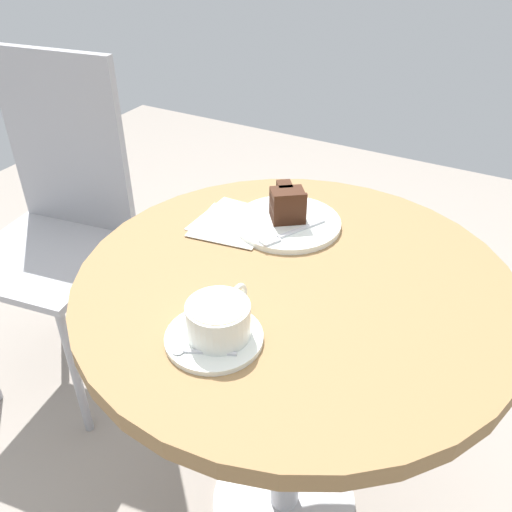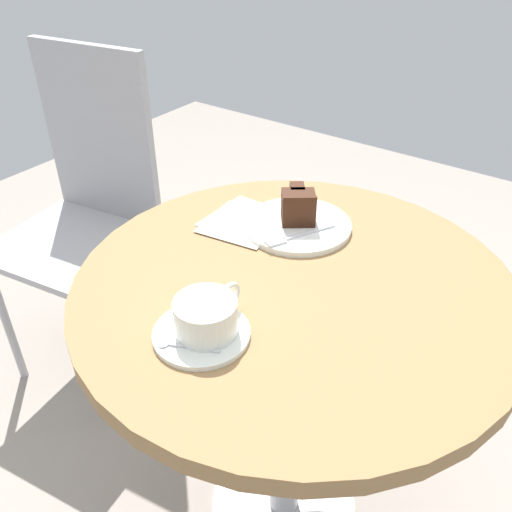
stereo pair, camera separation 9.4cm
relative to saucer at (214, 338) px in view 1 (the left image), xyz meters
The scene contains 10 objects.
ground_plane 0.75m from the saucer, 11.22° to the right, with size 4.40×4.40×0.01m, color gray.
cafe_table 0.24m from the saucer, 11.22° to the right, with size 0.78×0.78×0.71m.
saucer is the anchor object (origin of this frame).
coffee_cup 0.04m from the saucer, 27.23° to the right, with size 0.13×0.10×0.06m.
teaspoon 0.04m from the saucer, behind, with size 0.05×0.09×0.00m.
cake_plate 0.36m from the saucer, ahead, with size 0.22×0.22×0.01m.
cake_slice 0.37m from the saucer, ahead, with size 0.10×0.09×0.07m.
fork 0.31m from the saucer, ahead, with size 0.14×0.08×0.00m.
napkin 0.34m from the saucer, 25.49° to the left, with size 0.18×0.16×0.00m.
cafe_chair 0.84m from the saucer, 63.77° to the left, with size 0.43×0.43×0.95m.
Camera 1 is at (-0.71, -0.31, 1.28)m, focal length 38.00 mm.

